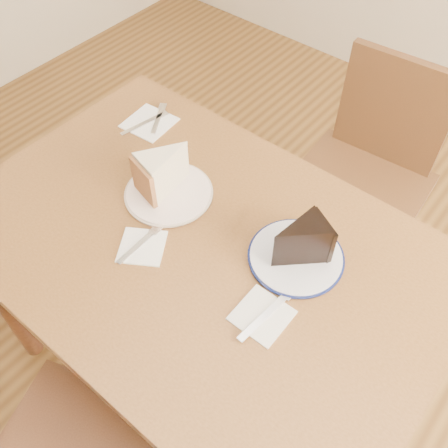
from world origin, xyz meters
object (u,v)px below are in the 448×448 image
at_px(table, 200,265).
at_px(carrot_cake, 167,171).
at_px(chair_far, 364,176).
at_px(chocolate_cake, 297,245).
at_px(plate_cream, 169,193).
at_px(plate_navy, 296,257).

xyz_separation_m(table, carrot_cake, (-0.18, 0.09, 0.16)).
bearing_deg(carrot_cake, chair_far, 79.26).
bearing_deg(chocolate_cake, carrot_cake, 29.01).
height_order(plate_cream, plate_navy, same).
xyz_separation_m(chair_far, plate_cream, (-0.27, -0.65, 0.27)).
bearing_deg(table, chocolate_cake, 25.95).
bearing_deg(chocolate_cake, chair_far, -54.32).
bearing_deg(carrot_cake, plate_cream, -34.48).
distance_m(chair_far, carrot_cake, 0.77).
bearing_deg(chair_far, chocolate_cake, 94.70).
bearing_deg(chair_far, plate_cream, 63.17).
relative_size(table, chair_far, 1.38).
bearing_deg(chocolate_cake, table, 52.73).
xyz_separation_m(plate_cream, carrot_cake, (-0.02, 0.02, 0.06)).
bearing_deg(carrot_cake, chocolate_cake, 15.96).
distance_m(plate_cream, chocolate_cake, 0.37).
distance_m(plate_cream, plate_navy, 0.37).
bearing_deg(table, carrot_cake, 154.20).
relative_size(table, chocolate_cake, 9.78).
height_order(chair_far, plate_cream, chair_far).
relative_size(carrot_cake, chocolate_cake, 1.07).
relative_size(plate_cream, chocolate_cake, 1.79).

